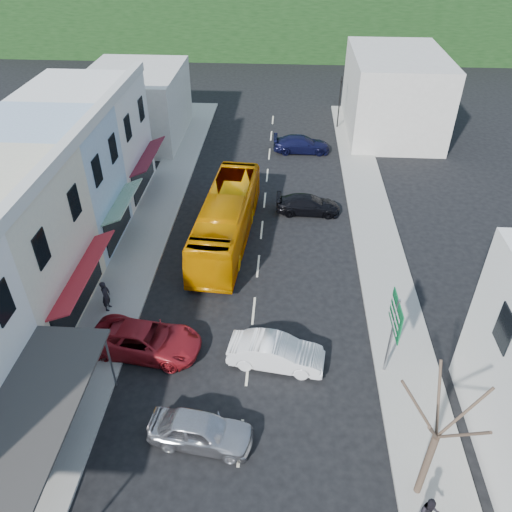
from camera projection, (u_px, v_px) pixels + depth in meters
The scene contains 17 objects.
ground at pixel (248, 368), 23.66m from camera, with size 120.00×120.00×0.00m, color black.
sidewalk_left at pixel (144, 242), 32.07m from camera, with size 3.00×52.00×0.15m, color gray.
sidewalk_right at pixel (379, 250), 31.29m from camera, with size 3.00×52.00×0.15m, color gray.
shopfront_row at pixel (16, 230), 25.98m from camera, with size 8.25×30.00×8.00m.
distant_block_left at pixel (137, 105), 44.28m from camera, with size 8.00×10.00×6.00m, color #B7B2A8.
distant_block_right at pixel (394, 94), 45.21m from camera, with size 8.00×12.00×7.00m, color #B7B2A8.
bus at pixel (226, 220), 31.46m from camera, with size 2.50×11.60×3.10m, color #D67F00.
car_silver at pixel (201, 431), 20.09m from camera, with size 1.80×4.40×1.40m, color #ACABB0.
car_white at pixel (276, 353), 23.46m from camera, with size 1.80×4.40×1.40m, color silver.
car_red at pixel (146, 340), 24.14m from camera, with size 1.90×4.60×1.40m, color maroon.
car_black_near at pixel (308, 204), 34.73m from camera, with size 1.84×4.50×1.40m, color black.
car_navy_far at pixel (302, 144), 42.98m from camera, with size 1.84×4.50×1.40m, color black.
pedestrian_left at pixel (106, 296), 26.31m from camera, with size 0.60×0.40×1.70m, color black.
pedestrian_right at pixel (430, 512), 17.14m from camera, with size 0.70×0.44×1.70m, color black.
direction_sign at pixel (391, 338), 22.17m from camera, with size 0.27×2.01×4.45m, color #0A5A2B, non-canonical shape.
street_tree at pixel (436, 437), 16.67m from camera, with size 2.25×2.25×7.02m, color #3C2E24, non-canonical shape.
traffic_signal at pixel (339, 103), 46.27m from camera, with size 0.75×1.07×4.88m, color black, non-canonical shape.
Camera 1 is at (1.41, -15.93, 18.24)m, focal length 35.00 mm.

